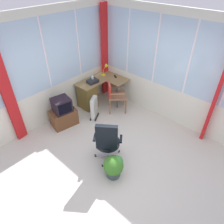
# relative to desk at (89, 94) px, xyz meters

# --- Properties ---
(ground) EXTENTS (4.92, 5.32, 0.06)m
(ground) POSITION_rel_desk_xyz_m (-0.96, -1.85, -0.44)
(ground) COLOR beige
(north_window_panel) EXTENTS (3.92, 0.07, 2.77)m
(north_window_panel) POSITION_rel_desk_xyz_m (-0.96, 0.34, 0.97)
(north_window_panel) COLOR silver
(north_window_panel) RESTS_ON ground
(east_window_panel) EXTENTS (0.07, 4.32, 2.77)m
(east_window_panel) POSITION_rel_desk_xyz_m (1.03, -1.85, 0.97)
(east_window_panel) COLOR silver
(east_window_panel) RESTS_ON ground
(curtain_north_left) EXTENTS (0.25, 0.10, 2.67)m
(curtain_north_left) POSITION_rel_desk_xyz_m (-2.04, 0.26, 0.92)
(curtain_north_left) COLOR red
(curtain_north_left) RESTS_ON ground
(curtain_corner) EXTENTS (0.24, 0.08, 2.67)m
(curtain_corner) POSITION_rel_desk_xyz_m (0.90, 0.21, 0.92)
(curtain_corner) COLOR red
(curtain_corner) RESTS_ON ground
(curtain_east_far) EXTENTS (0.25, 0.10, 2.67)m
(curtain_east_far) POSITION_rel_desk_xyz_m (0.95, -3.04, 0.92)
(curtain_east_far) COLOR red
(curtain_east_far) RESTS_ON ground
(desk) EXTENTS (1.28, 1.00, 0.75)m
(desk) POSITION_rel_desk_xyz_m (0.00, 0.00, 0.00)
(desk) COLOR olive
(desk) RESTS_ON ground
(desk_lamp) EXTENTS (0.22, 0.19, 0.35)m
(desk_lamp) POSITION_rel_desk_xyz_m (0.74, 0.01, 0.56)
(desk_lamp) COLOR yellow
(desk_lamp) RESTS_ON desk
(tv_remote) EXTENTS (0.12, 0.15, 0.02)m
(tv_remote) POSITION_rel_desk_xyz_m (0.82, -0.27, 0.35)
(tv_remote) COLOR black
(tv_remote) RESTS_ON desk
(spray_bottle) EXTENTS (0.06, 0.06, 0.22)m
(spray_bottle) POSITION_rel_desk_xyz_m (0.16, 0.00, 0.44)
(spray_bottle) COLOR silver
(spray_bottle) RESTS_ON desk
(paper_tray) EXTENTS (0.32, 0.26, 0.09)m
(paper_tray) POSITION_rel_desk_xyz_m (0.12, -0.04, 0.38)
(paper_tray) COLOR #23252A
(paper_tray) RESTS_ON desk
(wooden_armchair) EXTENTS (0.68, 0.68, 0.88)m
(wooden_armchair) POSITION_rel_desk_xyz_m (0.32, -0.64, 0.16)
(wooden_armchair) COLOR #895F42
(wooden_armchair) RESTS_ON ground
(office_chair) EXTENTS (0.60, 0.61, 1.06)m
(office_chair) POSITION_rel_desk_xyz_m (-1.17, -1.81, 0.17)
(office_chair) COLOR #B7B7BF
(office_chair) RESTS_ON ground
(tv_on_stand) EXTENTS (0.71, 0.56, 0.79)m
(tv_on_stand) POSITION_rel_desk_xyz_m (-1.03, -0.12, -0.06)
(tv_on_stand) COLOR brown
(tv_on_stand) RESTS_ON ground
(space_heater) EXTENTS (0.40, 0.32, 0.63)m
(space_heater) POSITION_rel_desk_xyz_m (-0.28, -0.48, -0.09)
(space_heater) COLOR silver
(space_heater) RESTS_ON ground
(potted_plant) EXTENTS (0.40, 0.40, 0.49)m
(potted_plant) POSITION_rel_desk_xyz_m (-1.36, -2.16, -0.13)
(potted_plant) COLOR #3A4749
(potted_plant) RESTS_ON ground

